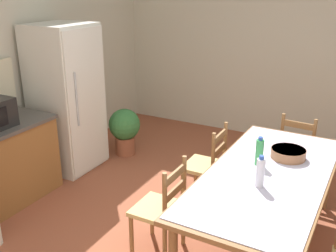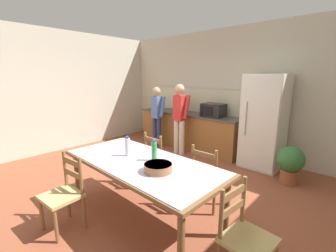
% 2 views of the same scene
% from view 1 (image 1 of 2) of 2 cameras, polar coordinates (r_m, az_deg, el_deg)
% --- Properties ---
extents(wall_right, '(0.12, 5.20, 2.90)m').
position_cam_1_polar(wall_right, '(6.16, 16.69, 11.18)').
color(wall_right, beige).
rests_on(wall_right, ground).
extents(refrigerator, '(0.73, 0.73, 1.86)m').
position_cam_1_polar(refrigerator, '(5.17, -14.52, 3.88)').
color(refrigerator, silver).
rests_on(refrigerator, ground).
extents(dining_table, '(2.23, 1.04, 0.78)m').
position_cam_1_polar(dining_table, '(3.57, 14.28, -7.57)').
color(dining_table, brown).
rests_on(dining_table, ground).
extents(bottle_near_centre, '(0.07, 0.07, 0.27)m').
position_cam_1_polar(bottle_near_centre, '(3.24, 13.25, -6.55)').
color(bottle_near_centre, silver).
rests_on(bottle_near_centre, dining_table).
extents(bottle_off_centre, '(0.07, 0.07, 0.27)m').
position_cam_1_polar(bottle_off_centre, '(3.61, 13.12, -3.69)').
color(bottle_off_centre, green).
rests_on(bottle_off_centre, dining_table).
extents(serving_bowl, '(0.32, 0.32, 0.09)m').
position_cam_1_polar(serving_bowl, '(3.85, 17.06, -3.75)').
color(serving_bowl, '#9E6642').
rests_on(serving_bowl, dining_table).
extents(chair_side_far_right, '(0.42, 0.40, 0.91)m').
position_cam_1_polar(chair_side_far_right, '(4.33, 5.68, -5.74)').
color(chair_side_far_right, olive).
rests_on(chair_side_far_right, ground).
extents(chair_head_end, '(0.44, 0.46, 0.91)m').
position_cam_1_polar(chair_head_end, '(4.93, 18.39, -3.42)').
color(chair_head_end, olive).
rests_on(chair_head_end, ground).
extents(chair_side_far_left, '(0.42, 0.40, 0.91)m').
position_cam_1_polar(chair_side_far_left, '(3.55, -0.96, -11.93)').
color(chair_side_far_left, olive).
rests_on(chair_side_far_left, ground).
extents(potted_plant, '(0.44, 0.44, 0.67)m').
position_cam_1_polar(potted_plant, '(5.57, -6.32, -0.36)').
color(potted_plant, brown).
rests_on(potted_plant, ground).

